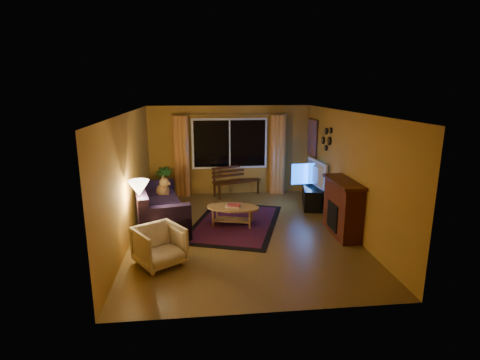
{
  "coord_description": "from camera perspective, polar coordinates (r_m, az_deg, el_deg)",
  "views": [
    {
      "loc": [
        -0.85,
        -7.44,
        2.98
      ],
      "look_at": [
        0.0,
        0.3,
        1.05
      ],
      "focal_mm": 28.0,
      "sensor_mm": 36.0,
      "label": 1
    }
  ],
  "objects": [
    {
      "name": "wall_back",
      "position": [
        10.62,
        -1.6,
        4.54
      ],
      "size": [
        4.5,
        0.02,
        2.5
      ],
      "primitive_type": "cube",
      "color": "#B57D2A",
      "rests_on": "ground"
    },
    {
      "name": "wall_left",
      "position": [
        7.76,
        -16.57,
        0.47
      ],
      "size": [
        0.02,
        6.0,
        2.5
      ],
      "primitive_type": "cube",
      "color": "#B57D2A",
      "rests_on": "ground"
    },
    {
      "name": "potted_plant",
      "position": [
        10.55,
        -11.53,
        -0.39
      ],
      "size": [
        0.57,
        0.57,
        0.85
      ],
      "primitive_type": "imported",
      "rotation": [
        0.0,
        0.0,
        -0.23
      ],
      "color": "#235B1E",
      "rests_on": "ground"
    },
    {
      "name": "television",
      "position": [
        9.69,
        11.0,
        0.98
      ],
      "size": [
        0.26,
        1.16,
        0.66
      ],
      "primitive_type": "imported",
      "rotation": [
        0.0,
        0.0,
        1.66
      ],
      "color": "black",
      "rests_on": "tv_console"
    },
    {
      "name": "armchair",
      "position": [
        6.63,
        -12.19,
        -9.51
      ],
      "size": [
        0.99,
        0.98,
        0.75
      ],
      "primitive_type": "imported",
      "rotation": [
        0.0,
        0.0,
        0.58
      ],
      "color": "beige",
      "rests_on": "ground"
    },
    {
      "name": "curtain_left",
      "position": [
        10.5,
        -8.92,
        3.54
      ],
      "size": [
        0.36,
        0.36,
        2.24
      ],
      "primitive_type": "cylinder",
      "color": "orange",
      "rests_on": "ground"
    },
    {
      "name": "ceiling",
      "position": [
        7.5,
        0.25,
        10.34
      ],
      "size": [
        4.5,
        6.0,
        0.02
      ],
      "primitive_type": "cube",
      "color": "white",
      "rests_on": "ground"
    },
    {
      "name": "sofa",
      "position": [
        8.46,
        -12.26,
        -3.65
      ],
      "size": [
        1.48,
        2.49,
        0.94
      ],
      "primitive_type": "cube",
      "rotation": [
        0.0,
        0.0,
        0.22
      ],
      "color": "#1F1432",
      "rests_on": "ground"
    },
    {
      "name": "fireplace",
      "position": [
        7.99,
        15.39,
        -4.3
      ],
      "size": [
        0.4,
        1.2,
        1.1
      ],
      "primitive_type": "cube",
      "color": "maroon",
      "rests_on": "ground"
    },
    {
      "name": "curtain_rod",
      "position": [
        10.4,
        -1.59,
        9.89
      ],
      "size": [
        3.2,
        0.03,
        0.03
      ],
      "primitive_type": "cylinder",
      "rotation": [
        0.0,
        1.57,
        0.0
      ],
      "color": "#BF8C3F",
      "rests_on": "wall_back"
    },
    {
      "name": "floor_lamp",
      "position": [
        7.41,
        -14.92,
        -5.02
      ],
      "size": [
        0.26,
        0.26,
        1.27
      ],
      "primitive_type": "cylinder",
      "rotation": [
        0.0,
        0.0,
        -0.26
      ],
      "color": "#BF8C3F",
      "rests_on": "ground"
    },
    {
      "name": "mirror_cluster",
      "position": [
        9.33,
        13.0,
        6.3
      ],
      "size": [
        0.06,
        0.6,
        0.56
      ],
      "primitive_type": null,
      "color": "black",
      "rests_on": "wall_right"
    },
    {
      "name": "bench",
      "position": [
        10.61,
        -0.52,
        -1.25
      ],
      "size": [
        1.42,
        0.88,
        0.41
      ],
      "primitive_type": "cube",
      "rotation": [
        0.0,
        0.0,
        0.38
      ],
      "color": "#351605",
      "rests_on": "ground"
    },
    {
      "name": "window",
      "position": [
        10.53,
        -1.58,
        5.56
      ],
      "size": [
        2.0,
        0.02,
        1.3
      ],
      "primitive_type": "cube",
      "color": "black",
      "rests_on": "wall_back"
    },
    {
      "name": "tv_console",
      "position": [
        9.83,
        10.85,
        -2.39
      ],
      "size": [
        0.69,
        1.31,
        0.52
      ],
      "primitive_type": "cube",
      "rotation": [
        0.0,
        0.0,
        -0.23
      ],
      "color": "black",
      "rests_on": "ground"
    },
    {
      "name": "coffee_table",
      "position": [
        8.33,
        -1.1,
        -5.47
      ],
      "size": [
        1.43,
        1.43,
        0.43
      ],
      "primitive_type": "cylinder",
      "rotation": [
        0.0,
        0.0,
        -0.26
      ],
      "color": "#B58146",
      "rests_on": "ground"
    },
    {
      "name": "curtain_right",
      "position": [
        10.71,
        5.69,
        3.85
      ],
      "size": [
        0.36,
        0.36,
        2.24
      ],
      "primitive_type": "cylinder",
      "color": "orange",
      "rests_on": "ground"
    },
    {
      "name": "painting",
      "position": [
        10.44,
        10.96,
        6.35
      ],
      "size": [
        0.04,
        0.76,
        0.96
      ],
      "primitive_type": "cube",
      "color": "#D35D1D",
      "rests_on": "wall_right"
    },
    {
      "name": "rug",
      "position": [
        8.49,
        -0.68,
        -6.56
      ],
      "size": [
        2.57,
        3.23,
        0.02
      ],
      "primitive_type": "cube",
      "rotation": [
        0.0,
        0.0,
        -0.32
      ],
      "color": "#5F0B11",
      "rests_on": "ground"
    },
    {
      "name": "wall_right",
      "position": [
        8.24,
        16.05,
        1.26
      ],
      "size": [
        0.02,
        6.0,
        2.5
      ],
      "primitive_type": "cube",
      "color": "#B57D2A",
      "rests_on": "ground"
    },
    {
      "name": "floor",
      "position": [
        8.06,
        0.24,
        -7.85
      ],
      "size": [
        4.5,
        6.0,
        0.02
      ],
      "primitive_type": "cube",
      "color": "brown",
      "rests_on": "ground"
    },
    {
      "name": "dog",
      "position": [
        8.89,
        -11.7,
        -1.06
      ],
      "size": [
        0.43,
        0.53,
        0.52
      ],
      "primitive_type": null,
      "rotation": [
        0.0,
        0.0,
        -0.18
      ],
      "color": "olive",
      "rests_on": "sofa"
    }
  ]
}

